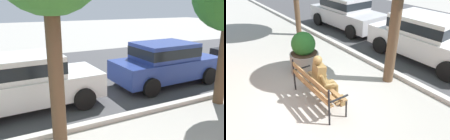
{
  "view_description": "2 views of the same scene",
  "coord_description": "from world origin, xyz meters",
  "views": [
    {
      "loc": [
        -0.64,
        -1.92,
        2.89
      ],
      "look_at": [
        2.67,
        4.69,
        0.8
      ],
      "focal_mm": 37.35,
      "sensor_mm": 36.0,
      "label": 1
    },
    {
      "loc": [
        3.96,
        -2.1,
        3.45
      ],
      "look_at": [
        0.01,
        0.82,
        0.75
      ],
      "focal_mm": 34.42,
      "sensor_mm": 36.0,
      "label": 2
    }
  ],
  "objects": [
    {
      "name": "street_surface",
      "position": [
        0.0,
        7.5,
        0.0
      ],
      "size": [
        60.0,
        9.0,
        0.01
      ],
      "primitive_type": "cube",
      "color": "#424244",
      "rests_on": "ground"
    },
    {
      "name": "curb_stone",
      "position": [
        0.0,
        2.9,
        0.06
      ],
      "size": [
        60.0,
        0.2,
        0.12
      ],
      "primitive_type": "cube",
      "color": "#B2AFA8",
      "rests_on": "ground"
    },
    {
      "name": "parked_car_white",
      "position": [
        -0.01,
        4.69,
        0.84
      ],
      "size": [
        4.15,
        2.01,
        1.56
      ],
      "color": "silver",
      "rests_on": "ground"
    },
    {
      "name": "parked_car_blue",
      "position": [
        4.89,
        4.69,
        0.84
      ],
      "size": [
        4.15,
        2.01,
        1.56
      ],
      "color": "navy",
      "rests_on": "ground"
    }
  ]
}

